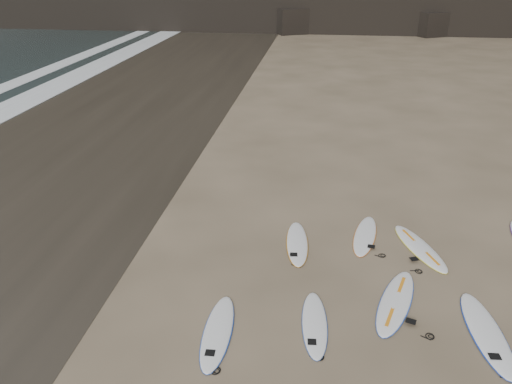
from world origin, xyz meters
TOP-DOWN VIEW (x-y plane):
  - ground at (0.00, 0.00)m, footprint 240.00×240.00m
  - wet_sand at (-13.00, 10.00)m, footprint 12.00×200.00m
  - surfboard_0 at (-4.20, -1.24)m, footprint 0.65×2.44m
  - surfboard_1 at (-2.16, -0.71)m, footprint 0.68×2.25m
  - surfboard_2 at (-0.32, 0.29)m, footprint 1.45×2.75m
  - surfboard_3 at (1.46, -0.53)m, footprint 0.85×2.78m
  - surfboard_5 at (-2.73, 2.61)m, footprint 0.77×2.43m
  - surfboard_6 at (-0.83, 3.28)m, footprint 1.00×2.44m
  - surfboard_7 at (0.62, 2.80)m, footprint 1.49×2.60m

SIDE VIEW (x-z plane):
  - ground at x=0.00m, z-range 0.00..0.00m
  - wet_sand at x=-13.00m, z-range 0.00..0.01m
  - surfboard_1 at x=-2.16m, z-range 0.00..0.08m
  - surfboard_6 at x=-0.83m, z-range 0.00..0.09m
  - surfboard_5 at x=-2.73m, z-range 0.00..0.09m
  - surfboard_0 at x=-4.20m, z-range 0.00..0.09m
  - surfboard_7 at x=0.62m, z-range 0.00..0.09m
  - surfboard_2 at x=-0.32m, z-range 0.00..0.10m
  - surfboard_3 at x=1.46m, z-range 0.00..0.10m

